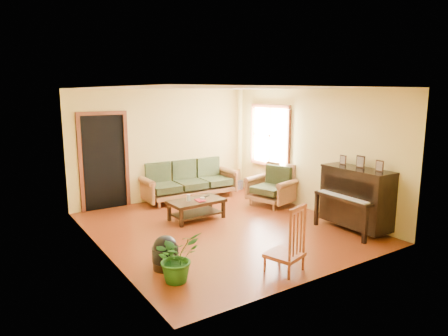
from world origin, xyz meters
TOP-DOWN VIEW (x-y plane):
  - floor at (0.00, 0.00)m, footprint 5.00×5.00m
  - doorway at (-1.45, 2.48)m, footprint 1.08×0.16m
  - window at (2.21, 1.30)m, footprint 0.12×1.36m
  - sofa at (0.47, 2.17)m, footprint 2.28×0.98m
  - coffee_table at (-0.17, 0.70)m, footprint 1.13×0.65m
  - armchair at (1.76, 0.70)m, footprint 1.09×1.13m
  - piano at (2.01, -1.45)m, footprint 0.81×1.34m
  - footstool at (-1.67, -1.05)m, footprint 0.47×0.47m
  - red_chair at (-0.29, -2.06)m, footprint 0.59×0.62m
  - leaning_frame at (1.98, 2.38)m, footprint 0.41×0.19m
  - ceramic_crock at (2.06, 2.31)m, footprint 0.19×0.19m
  - potted_plant at (-1.71, -1.50)m, footprint 0.71×0.65m
  - book at (-0.22, 0.60)m, footprint 0.19×0.24m
  - candle at (-0.33, 0.73)m, footprint 0.08×0.08m
  - glass_jar at (-0.08, 0.62)m, footprint 0.09×0.09m
  - remote at (0.15, 0.82)m, footprint 0.14×0.08m

SIDE VIEW (x-z plane):
  - floor at x=0.00m, z-range 0.00..0.00m
  - ceramic_crock at x=2.06m, z-range 0.00..0.23m
  - footstool at x=-1.67m, z-range 0.00..0.37m
  - coffee_table at x=-0.17m, z-range 0.00..0.40m
  - leaning_frame at x=1.98m, z-range 0.00..0.53m
  - potted_plant at x=-1.71m, z-range 0.00..0.69m
  - remote at x=0.15m, z-range 0.40..0.42m
  - book at x=-0.22m, z-range 0.40..0.42m
  - glass_jar at x=-0.08m, z-range 0.40..0.46m
  - armchair at x=1.76m, z-range 0.00..0.93m
  - candle at x=-0.33m, z-range 0.40..0.53m
  - sofa at x=0.47m, z-range 0.00..0.97m
  - red_chair at x=-0.29m, z-range 0.00..0.99m
  - piano at x=2.01m, z-range 0.00..1.17m
  - doorway at x=-1.45m, z-range 0.00..2.05m
  - window at x=2.21m, z-range 0.77..2.23m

